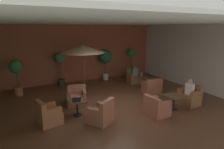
{
  "coord_description": "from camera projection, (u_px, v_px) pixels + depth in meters",
  "views": [
    {
      "loc": [
        -3.61,
        -6.53,
        3.27
      ],
      "look_at": [
        0.0,
        0.49,
        1.34
      ],
      "focal_mm": 30.85,
      "sensor_mm": 36.0,
      "label": 1
    }
  ],
  "objects": [
    {
      "name": "ground_plane",
      "position": [
        117.0,
        108.0,
        8.02
      ],
      "size": [
        10.15,
        9.78,
        0.02
      ],
      "primitive_type": "cube",
      "color": "brown"
    },
    {
      "name": "wall_back_brick",
      "position": [
        80.0,
        54.0,
        11.8
      ],
      "size": [
        10.15,
        0.08,
        3.43
      ],
      "primitive_type": "cube",
      "color": "#9A4D38",
      "rests_on": "ground_plane"
    },
    {
      "name": "wall_right_plain",
      "position": [
        204.0,
        59.0,
        9.85
      ],
      "size": [
        0.08,
        9.78,
        3.43
      ],
      "primitive_type": "cube",
      "color": "silver",
      "rests_on": "ground_plane"
    },
    {
      "name": "ceiling_slab",
      "position": [
        118.0,
        22.0,
        7.2
      ],
      "size": [
        10.15,
        9.78,
        0.06
      ],
      "primitive_type": "cube",
      "color": "silver",
      "rests_on": "wall_back_brick"
    },
    {
      "name": "cafe_table_front_left",
      "position": [
        77.0,
        104.0,
        7.26
      ],
      "size": [
        0.67,
        0.67,
        0.6
      ],
      "color": "black",
      "rests_on": "ground_plane"
    },
    {
      "name": "armchair_front_left_north",
      "position": [
        49.0,
        115.0,
        6.66
      ],
      "size": [
        0.83,
        0.84,
        0.86
      ],
      "color": "#9C5D3A",
      "rests_on": "ground_plane"
    },
    {
      "name": "armchair_front_left_east",
      "position": [
        101.0,
        114.0,
        6.76
      ],
      "size": [
        1.03,
        1.02,
        0.88
      ],
      "color": "#A05B44",
      "rests_on": "ground_plane"
    },
    {
      "name": "armchair_front_left_south",
      "position": [
        77.0,
        98.0,
        8.35
      ],
      "size": [
        0.98,
        0.97,
        0.82
      ],
      "color": "#925C43",
      "rests_on": "ground_plane"
    },
    {
      "name": "cafe_table_front_right",
      "position": [
        174.0,
        99.0,
        7.79
      ],
      "size": [
        0.67,
        0.67,
        0.6
      ],
      "color": "black",
      "rests_on": "ground_plane"
    },
    {
      "name": "armchair_front_right_north",
      "position": [
        189.0,
        97.0,
        8.35
      ],
      "size": [
        0.81,
        0.86,
        0.86
      ],
      "color": "#935C39",
      "rests_on": "ground_plane"
    },
    {
      "name": "armchair_front_right_east",
      "position": [
        156.0,
        108.0,
        7.31
      ],
      "size": [
        0.8,
        0.86,
        0.8
      ],
      "color": "#9F5843",
      "rests_on": "ground_plane"
    },
    {
      "name": "cafe_table_mid_center",
      "position": [
        143.0,
        80.0,
        10.65
      ],
      "size": [
        0.65,
        0.65,
        0.6
      ],
      "color": "black",
      "rests_on": "ground_plane"
    },
    {
      "name": "armchair_mid_center_north",
      "position": [
        152.0,
        88.0,
        9.67
      ],
      "size": [
        0.94,
        0.89,
        0.85
      ],
      "color": "#995A40",
      "rests_on": "ground_plane"
    },
    {
      "name": "armchair_mid_center_east",
      "position": [
        134.0,
        77.0,
        11.65
      ],
      "size": [
        0.82,
        0.83,
        0.89
      ],
      "color": "#96603A",
      "rests_on": "ground_plane"
    },
    {
      "name": "patio_umbrella_tall_red",
      "position": [
        83.0,
        49.0,
        9.57
      ],
      "size": [
        2.24,
        2.24,
        2.42
      ],
      "color": "#2D2D2D",
      "rests_on": "ground_plane"
    },
    {
      "name": "potted_tree_left_corner",
      "position": [
        132.0,
        59.0,
        12.92
      ],
      "size": [
        0.59,
        0.59,
        1.93
      ],
      "color": "#3C3129",
      "rests_on": "ground_plane"
    },
    {
      "name": "potted_tree_mid_left",
      "position": [
        60.0,
        63.0,
        10.9
      ],
      "size": [
        0.6,
        0.6,
        1.92
      ],
      "color": "#36392B",
      "rests_on": "ground_plane"
    },
    {
      "name": "potted_tree_mid_right",
      "position": [
        16.0,
        72.0,
        9.26
      ],
      "size": [
        0.65,
        0.65,
        1.78
      ],
      "color": "#A86749",
      "rests_on": "ground_plane"
    },
    {
      "name": "potted_tree_right_corner",
      "position": [
        105.0,
        58.0,
        12.14
      ],
      "size": [
        0.87,
        0.87,
        1.94
      ],
      "color": "silver",
      "rests_on": "ground_plane"
    },
    {
      "name": "patron_blue_shirt",
      "position": [
        190.0,
        88.0,
        8.22
      ],
      "size": [
        0.26,
        0.34,
        0.68
      ],
      "color": "silver",
      "rests_on": "ground_plane"
    },
    {
      "name": "patron_by_window",
      "position": [
        135.0,
        71.0,
        11.52
      ],
      "size": [
        0.37,
        0.27,
        0.64
      ],
      "color": "#52715D",
      "rests_on": "ground_plane"
    },
    {
      "name": "iced_drink_cup",
      "position": [
        79.0,
        98.0,
        7.31
      ],
      "size": [
        0.08,
        0.08,
        0.11
      ],
      "primitive_type": "cylinder",
      "color": "white",
      "rests_on": "cafe_table_front_left"
    },
    {
      "name": "open_laptop",
      "position": [
        77.0,
        101.0,
        7.07
      ],
      "size": [
        0.37,
        0.32,
        0.2
      ],
      "color": "#9EA0A5",
      "rests_on": "cafe_table_front_left"
    }
  ]
}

